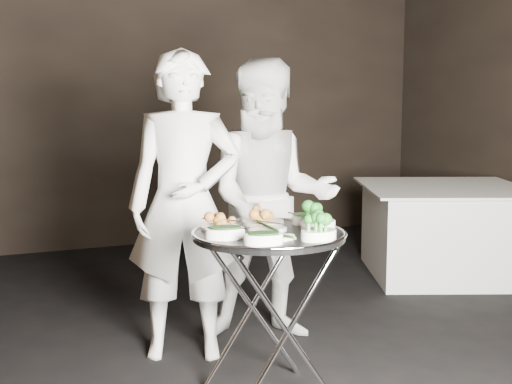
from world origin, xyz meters
name	(u,v)px	position (x,y,z in m)	size (l,w,h in m)	color
wall_back	(124,83)	(0.00, 3.52, 1.50)	(6.00, 0.05, 3.00)	black
tray_stand	(269,308)	(-0.16, -0.07, 0.43)	(0.52, 0.44, 0.77)	silver
serving_tray	(269,235)	(-0.16, -0.07, 0.77)	(0.70, 0.70, 0.04)	black
potato_plate_a	(220,223)	(-0.33, 0.09, 0.81)	(0.18, 0.18, 0.06)	beige
potato_plate_b	(263,217)	(-0.10, 0.13, 0.82)	(0.20, 0.20, 0.07)	beige
greens_bowl	(304,218)	(0.08, 0.06, 0.81)	(0.11, 0.11, 0.07)	white
asparagus_plate_a	(268,228)	(-0.16, -0.06, 0.80)	(0.19, 0.11, 0.04)	white
asparagus_plate_b	(280,237)	(-0.18, -0.24, 0.80)	(0.18, 0.13, 0.03)	white
spinach_bowl_a	(225,231)	(-0.39, -0.12, 0.82)	(0.19, 0.14, 0.07)	white
spinach_bowl_b	(263,237)	(-0.28, -0.29, 0.82)	(0.19, 0.14, 0.07)	white
broccoli_bowl_a	(318,223)	(0.07, -0.11, 0.82)	(0.21, 0.17, 0.07)	white
broccoli_bowl_b	(319,232)	(-0.02, -0.30, 0.82)	(0.19, 0.15, 0.07)	white
serving_utensils	(266,220)	(-0.14, 0.00, 0.83)	(0.57, 0.42, 0.01)	silver
waiter_left	(184,205)	(-0.34, 0.61, 0.82)	(0.60, 0.39, 1.64)	white
waiter_right	(271,200)	(0.20, 0.70, 0.80)	(0.78, 0.61, 1.60)	white
dining_table	(443,231)	(2.00, 1.45, 0.35)	(1.22, 1.22, 0.70)	white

